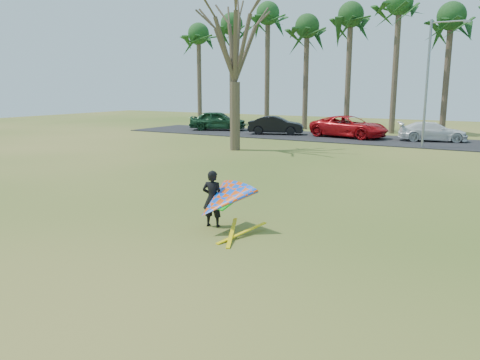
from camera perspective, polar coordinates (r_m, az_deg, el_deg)
The scene contains 16 objects.
ground at distance 12.93m, azimuth -4.52°, elevation -6.29°, with size 100.00×100.00×0.00m, color #295612.
parking_strip at distance 36.00m, azimuth 18.94°, elevation 4.50°, with size 46.00×7.00×0.06m, color black.
palm_0 at distance 50.62m, azimuth -5.07°, elevation 17.21°, with size 4.84×4.84×10.84m.
palm_1 at distance 48.51m, azimuth -1.03°, elevation 18.32°, with size 4.84×4.84×11.54m.
palm_2 at distance 46.66m, azimuth 3.41°, elevation 19.42°, with size 4.84×4.84×12.24m.
palm_3 at distance 44.81m, azimuth 8.18°, elevation 17.92°, with size 4.84×4.84×10.84m.
palm_4 at distance 43.53m, azimuth 13.36°, elevation 18.84°, with size 4.84×4.84×11.54m.
palm_5 at distance 42.60m, azimuth 18.86°, elevation 19.65°, with size 4.84×4.84×12.24m.
palm_6 at distance 41.73m, azimuth 24.37°, elevation 17.57°, with size 4.84×4.84×10.84m.
bare_tree_left at distance 29.43m, azimuth -0.64°, elevation 17.16°, with size 6.60×6.60×9.70m.
streetlight at distance 32.47m, azimuth 22.15°, elevation 11.47°, with size 2.28×0.18×8.00m.
car_0 at distance 42.58m, azimuth -2.71°, elevation 7.25°, with size 2.03×5.04×1.72m, color #193E23.
car_1 at distance 38.86m, azimuth 4.41°, elevation 6.67°, with size 1.57×4.49×1.48m, color black.
car_2 at distance 37.33m, azimuth 13.15°, elevation 6.36°, with size 2.75×5.96×1.66m, color red.
car_3 at distance 36.54m, azimuth 22.42°, elevation 5.48°, with size 1.91×4.71×1.37m, color white.
kite_flyer at distance 12.77m, azimuth -2.41°, elevation -2.55°, with size 2.13×2.39×2.02m.
Camera 1 is at (7.10, -10.08, 3.89)m, focal length 35.00 mm.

